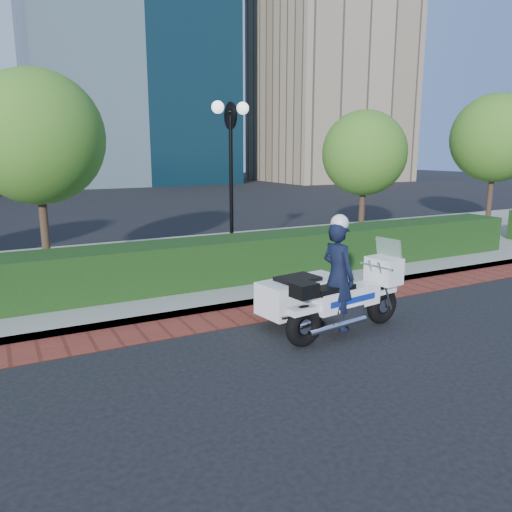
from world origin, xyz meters
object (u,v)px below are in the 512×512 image
lamppost (231,157)px  tree_c (364,153)px  tree_b (37,138)px  tree_d (496,138)px  police_motorcycle (326,290)px

lamppost → tree_c: bearing=13.3°
tree_b → tree_d: 16.50m
lamppost → tree_d: (12.00, 1.30, 0.65)m
tree_c → tree_d: size_ratio=0.83×
police_motorcycle → tree_c: bearing=38.5°
tree_d → police_motorcycle: bearing=-153.2°
tree_c → tree_d: tree_d is taller
tree_b → tree_d: tree_d is taller
tree_c → lamppost: bearing=-166.7°
tree_d → lamppost: bearing=-173.8°
tree_c → police_motorcycle: 9.07m
police_motorcycle → tree_b: bearing=114.0°
tree_b → tree_c: (10.00, -0.00, -0.39)m
lamppost → police_motorcycle: (-0.54, -5.05, -2.24)m
police_motorcycle → lamppost: bearing=76.0°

